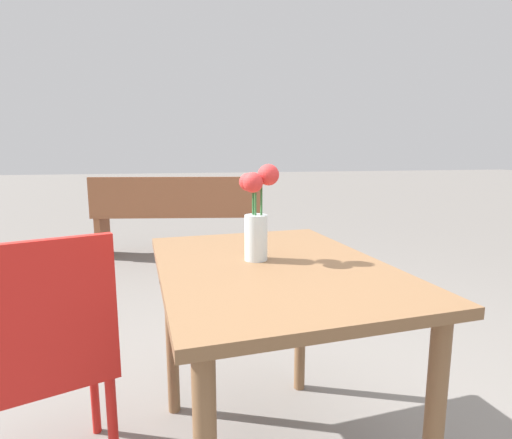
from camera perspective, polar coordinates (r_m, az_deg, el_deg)
The scene contains 4 objects.
table_front at distance 1.32m, azimuth 2.18°, elevation -10.94°, with size 0.77×1.03×0.75m.
flower_vase at distance 1.29m, azimuth 0.11°, elevation 0.37°, with size 0.12×0.11×0.31m.
cafe_chair at distance 1.43m, azimuth -28.14°, elevation -16.50°, with size 0.51×0.51×0.87m.
bench_near at distance 4.25m, azimuth -11.15°, elevation 0.91°, with size 1.78×0.66×0.85m.
Camera 1 is at (-0.31, -1.19, 1.10)m, focal length 28.00 mm.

